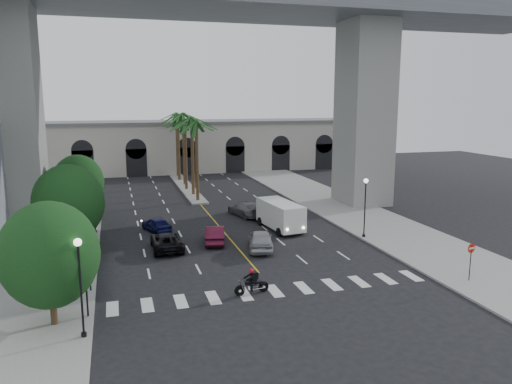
# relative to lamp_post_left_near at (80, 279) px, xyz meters

# --- Properties ---
(ground) EXTENTS (140.00, 140.00, 0.00)m
(ground) POSITION_rel_lamp_post_left_near_xyz_m (11.40, 5.00, -3.22)
(ground) COLOR black
(ground) RESTS_ON ground
(sidewalk_left) EXTENTS (8.00, 100.00, 0.15)m
(sidewalk_left) POSITION_rel_lamp_post_left_near_xyz_m (-3.60, 20.00, -3.15)
(sidewalk_left) COLOR gray
(sidewalk_left) RESTS_ON ground
(sidewalk_right) EXTENTS (8.00, 100.00, 0.15)m
(sidewalk_right) POSITION_rel_lamp_post_left_near_xyz_m (26.40, 20.00, -3.15)
(sidewalk_right) COLOR gray
(sidewalk_right) RESTS_ON ground
(median) EXTENTS (2.00, 24.00, 0.20)m
(median) POSITION_rel_lamp_post_left_near_xyz_m (11.40, 43.00, -3.12)
(median) COLOR gray
(median) RESTS_ON ground
(pier_building) EXTENTS (71.00, 10.50, 8.50)m
(pier_building) POSITION_rel_lamp_post_left_near_xyz_m (11.40, 60.00, 1.04)
(pier_building) COLOR beige
(pier_building) RESTS_ON ground
(bridge) EXTENTS (75.00, 13.00, 26.00)m
(bridge) POSITION_rel_lamp_post_left_near_xyz_m (14.82, 27.00, 15.29)
(bridge) COLOR gray
(bridge) RESTS_ON ground
(palm_a) EXTENTS (3.20, 3.20, 10.30)m
(palm_a) POSITION_rel_lamp_post_left_near_xyz_m (11.40, 33.00, 5.88)
(palm_a) COLOR #47331E
(palm_a) RESTS_ON ground
(palm_b) EXTENTS (3.20, 3.20, 10.60)m
(palm_b) POSITION_rel_lamp_post_left_near_xyz_m (11.50, 37.00, 6.15)
(palm_b) COLOR #47331E
(palm_b) RESTS_ON ground
(palm_c) EXTENTS (3.20, 3.20, 10.10)m
(palm_c) POSITION_rel_lamp_post_left_near_xyz_m (11.20, 41.00, 5.69)
(palm_c) COLOR #47331E
(palm_c) RESTS_ON ground
(palm_d) EXTENTS (3.20, 3.20, 10.90)m
(palm_d) POSITION_rel_lamp_post_left_near_xyz_m (11.55, 45.00, 6.43)
(palm_d) COLOR #47331E
(palm_d) RESTS_ON ground
(palm_e) EXTENTS (3.20, 3.20, 10.40)m
(palm_e) POSITION_rel_lamp_post_left_near_xyz_m (11.30, 49.00, 5.97)
(palm_e) COLOR #47331E
(palm_e) RESTS_ON ground
(palm_f) EXTENTS (3.20, 3.20, 10.70)m
(palm_f) POSITION_rel_lamp_post_left_near_xyz_m (11.60, 53.00, 6.24)
(palm_f) COLOR #47331E
(palm_f) RESTS_ON ground
(street_tree_near) EXTENTS (5.20, 5.20, 6.89)m
(street_tree_near) POSITION_rel_lamp_post_left_near_xyz_m (-1.60, 2.00, 0.80)
(street_tree_near) COLOR #382616
(street_tree_near) RESTS_ON ground
(street_tree_mid) EXTENTS (5.44, 5.44, 7.21)m
(street_tree_mid) POSITION_rel_lamp_post_left_near_xyz_m (-1.60, 15.00, 0.99)
(street_tree_mid) COLOR #382616
(street_tree_mid) RESTS_ON ground
(street_tree_far) EXTENTS (5.04, 5.04, 6.68)m
(street_tree_far) POSITION_rel_lamp_post_left_near_xyz_m (-1.60, 27.00, 0.68)
(street_tree_far) COLOR #382616
(street_tree_far) RESTS_ON ground
(lamp_post_left_near) EXTENTS (0.40, 0.40, 5.35)m
(lamp_post_left_near) POSITION_rel_lamp_post_left_near_xyz_m (0.00, 0.00, 0.00)
(lamp_post_left_near) COLOR black
(lamp_post_left_near) RESTS_ON ground
(lamp_post_left_far) EXTENTS (0.40, 0.40, 5.35)m
(lamp_post_left_far) POSITION_rel_lamp_post_left_near_xyz_m (0.00, 21.00, 0.00)
(lamp_post_left_far) COLOR black
(lamp_post_left_far) RESTS_ON ground
(lamp_post_right) EXTENTS (0.40, 0.40, 5.35)m
(lamp_post_right) POSITION_rel_lamp_post_left_near_xyz_m (22.80, 13.00, 0.00)
(lamp_post_right) COLOR black
(lamp_post_right) RESTS_ON ground
(traffic_signal_near) EXTENTS (0.25, 0.18, 3.65)m
(traffic_signal_near) POSITION_rel_lamp_post_left_near_xyz_m (0.10, 2.50, -0.71)
(traffic_signal_near) COLOR black
(traffic_signal_near) RESTS_ON ground
(traffic_signal_far) EXTENTS (0.25, 0.18, 3.65)m
(traffic_signal_far) POSITION_rel_lamp_post_left_near_xyz_m (0.10, 6.50, -0.71)
(traffic_signal_far) COLOR black
(traffic_signal_far) RESTS_ON ground
(motorcycle_rider) EXTENTS (2.30, 0.64, 1.67)m
(motorcycle_rider) POSITION_rel_lamp_post_left_near_xyz_m (9.94, 3.46, -2.47)
(motorcycle_rider) COLOR black
(motorcycle_rider) RESTS_ON ground
(car_a) EXTENTS (3.06, 5.15, 1.64)m
(car_a) POSITION_rel_lamp_post_left_near_xyz_m (13.10, 12.34, -2.40)
(car_a) COLOR #9C9DA1
(car_a) RESTS_ON ground
(car_b) EXTENTS (2.46, 4.76, 1.49)m
(car_b) POSITION_rel_lamp_post_left_near_xyz_m (9.90, 15.28, -2.47)
(car_b) COLOR #480E21
(car_b) RESTS_ON ground
(car_c) EXTENTS (2.37, 5.15, 1.43)m
(car_c) POSITION_rel_lamp_post_left_near_xyz_m (5.74, 14.43, -2.51)
(car_c) COLOR black
(car_c) RESTS_ON ground
(car_d) EXTENTS (3.38, 5.68, 1.54)m
(car_d) POSITION_rel_lamp_post_left_near_xyz_m (15.01, 24.15, -2.45)
(car_d) COLOR slate
(car_d) RESTS_ON ground
(car_e) EXTENTS (2.81, 4.35, 1.38)m
(car_e) POSITION_rel_lamp_post_left_near_xyz_m (5.45, 20.45, -2.53)
(car_e) COLOR #10134C
(car_e) RESTS_ON ground
(cargo_van) EXTENTS (3.08, 6.42, 2.64)m
(cargo_van) POSITION_rel_lamp_post_left_near_xyz_m (16.68, 17.82, -1.75)
(cargo_van) COLOR white
(cargo_van) RESTS_ON ground
(pedestrian_a) EXTENTS (0.73, 0.60, 1.72)m
(pedestrian_a) POSITION_rel_lamp_post_left_near_xyz_m (-1.45, 7.83, -2.21)
(pedestrian_a) COLOR black
(pedestrian_a) RESTS_ON sidewalk_left
(pedestrian_b) EXTENTS (1.11, 1.06, 1.81)m
(pedestrian_b) POSITION_rel_lamp_post_left_near_xyz_m (-0.17, 12.20, -2.17)
(pedestrian_b) COLOR black
(pedestrian_b) RESTS_ON sidewalk_left
(do_not_enter_sign) EXTENTS (0.66, 0.16, 2.71)m
(do_not_enter_sign) POSITION_rel_lamp_post_left_near_xyz_m (24.40, 1.35, -1.25)
(do_not_enter_sign) COLOR black
(do_not_enter_sign) RESTS_ON ground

